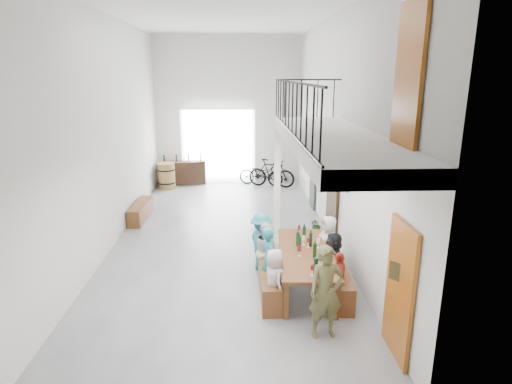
{
  "coord_description": "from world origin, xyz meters",
  "views": [
    {
      "loc": [
        0.37,
        -10.43,
        4.12
      ],
      "look_at": [
        0.78,
        -0.5,
        1.35
      ],
      "focal_mm": 30.0,
      "sensor_mm": 36.0,
      "label": 1
    }
  ],
  "objects_px": {
    "tasting_table": "(306,256)",
    "serving_counter": "(183,173)",
    "side_bench": "(141,211)",
    "bicycle_near": "(261,174)",
    "host_standing": "(326,292)",
    "oak_barrel": "(166,176)",
    "bench_inner": "(269,276)"
  },
  "relations": [
    {
      "from": "bench_inner",
      "to": "bicycle_near",
      "type": "bearing_deg",
      "value": 88.55
    },
    {
      "from": "oak_barrel",
      "to": "bicycle_near",
      "type": "bearing_deg",
      "value": 5.81
    },
    {
      "from": "host_standing",
      "to": "tasting_table",
      "type": "bearing_deg",
      "value": 82.96
    },
    {
      "from": "bench_inner",
      "to": "oak_barrel",
      "type": "relative_size",
      "value": 2.36
    },
    {
      "from": "tasting_table",
      "to": "serving_counter",
      "type": "bearing_deg",
      "value": 115.62
    },
    {
      "from": "side_bench",
      "to": "bicycle_near",
      "type": "distance_m",
      "value": 5.3
    },
    {
      "from": "tasting_table",
      "to": "bicycle_near",
      "type": "relative_size",
      "value": 1.5
    },
    {
      "from": "host_standing",
      "to": "bicycle_near",
      "type": "xyz_separation_m",
      "value": [
        -0.51,
        9.73,
        -0.32
      ]
    },
    {
      "from": "serving_counter",
      "to": "bicycle_near",
      "type": "xyz_separation_m",
      "value": [
        2.97,
        -0.31,
        0.01
      ]
    },
    {
      "from": "oak_barrel",
      "to": "host_standing",
      "type": "relative_size",
      "value": 0.62
    },
    {
      "from": "tasting_table",
      "to": "bicycle_near",
      "type": "height_order",
      "value": "bicycle_near"
    },
    {
      "from": "tasting_table",
      "to": "host_standing",
      "type": "xyz_separation_m",
      "value": [
        0.07,
        -1.56,
        0.07
      ]
    },
    {
      "from": "serving_counter",
      "to": "bicycle_near",
      "type": "relative_size",
      "value": 0.97
    },
    {
      "from": "host_standing",
      "to": "bicycle_near",
      "type": "relative_size",
      "value": 0.9
    },
    {
      "from": "bench_inner",
      "to": "bicycle_near",
      "type": "xyz_separation_m",
      "value": [
        0.28,
        8.09,
        0.19
      ]
    },
    {
      "from": "tasting_table",
      "to": "bicycle_near",
      "type": "bearing_deg",
      "value": 96.82
    },
    {
      "from": "side_bench",
      "to": "bicycle_near",
      "type": "bearing_deg",
      "value": 45.38
    },
    {
      "from": "tasting_table",
      "to": "bicycle_near",
      "type": "distance_m",
      "value": 8.19
    },
    {
      "from": "oak_barrel",
      "to": "side_bench",
      "type": "bearing_deg",
      "value": -93.54
    },
    {
      "from": "oak_barrel",
      "to": "host_standing",
      "type": "xyz_separation_m",
      "value": [
        4.02,
        -9.38,
        0.3
      ]
    },
    {
      "from": "bench_inner",
      "to": "oak_barrel",
      "type": "xyz_separation_m",
      "value": [
        -3.23,
        7.74,
        0.22
      ]
    },
    {
      "from": "bench_inner",
      "to": "bicycle_near",
      "type": "distance_m",
      "value": 8.1
    },
    {
      "from": "bench_inner",
      "to": "serving_counter",
      "type": "relative_size",
      "value": 1.35
    },
    {
      "from": "tasting_table",
      "to": "oak_barrel",
      "type": "xyz_separation_m",
      "value": [
        -3.95,
        7.81,
        -0.23
      ]
    },
    {
      "from": "tasting_table",
      "to": "host_standing",
      "type": "relative_size",
      "value": 1.66
    },
    {
      "from": "host_standing",
      "to": "bicycle_near",
      "type": "bearing_deg",
      "value": 83.47
    },
    {
      "from": "bench_inner",
      "to": "host_standing",
      "type": "height_order",
      "value": "host_standing"
    },
    {
      "from": "bicycle_near",
      "to": "serving_counter",
      "type": "bearing_deg",
      "value": 104.06
    },
    {
      "from": "tasting_table",
      "to": "serving_counter",
      "type": "xyz_separation_m",
      "value": [
        -3.41,
        8.48,
        -0.26
      ]
    },
    {
      "from": "side_bench",
      "to": "serving_counter",
      "type": "height_order",
      "value": "serving_counter"
    },
    {
      "from": "bench_inner",
      "to": "side_bench",
      "type": "relative_size",
      "value": 1.35
    },
    {
      "from": "side_bench",
      "to": "oak_barrel",
      "type": "height_order",
      "value": "oak_barrel"
    }
  ]
}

